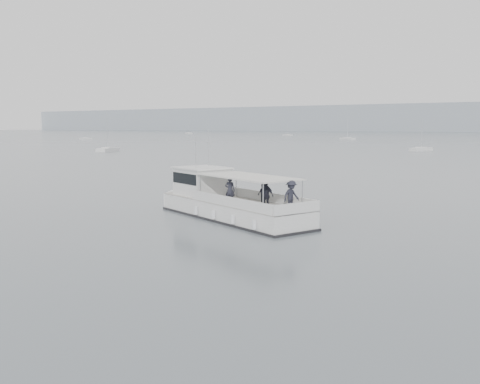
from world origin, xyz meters
The scene contains 2 objects.
ground centered at (0.00, 0.00, 0.00)m, with size 1400.00×1400.00×0.00m, color #545D63.
tour_boat centered at (-2.78, 1.28, 0.88)m, with size 12.51×7.05×5.38m.
Camera 1 is at (15.17, -24.68, 5.34)m, focal length 40.00 mm.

